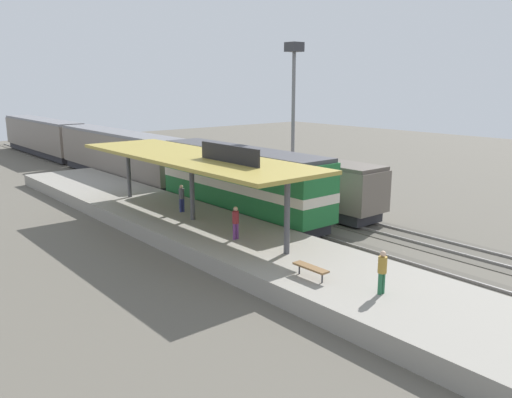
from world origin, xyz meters
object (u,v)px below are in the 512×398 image
Objects in this scene: freight_car at (306,183)px; person_waiting at (236,221)px; passenger_carriage_front at (119,154)px; light_mast at (294,87)px; platform_bench at (311,268)px; person_boarding at (382,270)px; passenger_carriage_rear at (43,136)px; person_walking at (182,197)px; locomotive at (241,182)px.

freight_car is 10.65m from person_waiting.
light_mast is at bearing -62.13° from passenger_carriage_front.
passenger_carriage_front is 1.67× the size of freight_car.
freight_car reaches higher than platform_bench.
passenger_carriage_rear is at bearing 84.60° from person_boarding.
light_mast is (3.20, 4.68, 6.43)m from freight_car.
person_boarding is (-0.05, -9.10, 0.00)m from person_waiting.
passenger_carriage_rear is 1.67× the size of freight_car.
passenger_carriage_front is 20.80m from passenger_carriage_rear.
passenger_carriage_front reaches higher than person_boarding.
passenger_carriage_front is at bearing 103.32° from freight_car.
person_waiting and person_walking have the same top height.
light_mast is 17.10m from person_waiting.
person_walking is at bearing 166.27° from freight_car.
person_waiting is at bearing -130.25° from locomotive.
passenger_carriage_rear is at bearing 83.29° from platform_bench.
platform_bench is 0.15× the size of light_mast.
person_waiting is 1.00× the size of person_walking.
person_waiting is at bearing 81.28° from platform_bench.
passenger_carriage_rear is at bearing 83.85° from person_walking.
person_walking is at bearing 81.97° from person_waiting.
locomotive is 1.20× the size of freight_car.
person_boarding is at bearing -125.16° from light_mast.
person_boarding is (0.91, -2.85, 0.51)m from platform_bench.
person_boarding is (-12.89, -18.31, -6.54)m from light_mast.
platform_bench is at bearing -131.76° from light_mast.
platform_bench is 21.89m from light_mast.
freight_car is at bearing 25.14° from person_waiting.
locomotive is at bearing 71.31° from person_boarding.
person_boarding is at bearing -72.37° from platform_bench.
locomotive reaches higher than platform_bench.
person_boarding is (-9.69, -13.63, -0.12)m from freight_car.
person_waiting is at bearing -144.37° from light_mast.
person_waiting is (-5.04, -23.95, -0.46)m from passenger_carriage_front.
light_mast is at bearing 55.63° from freight_car.
light_mast is 6.84× the size of person_waiting.
platform_bench is 15.13m from freight_car.
person_walking is at bearing -103.34° from passenger_carriage_front.
passenger_carriage_front is (6.00, 30.21, 0.97)m from platform_bench.
passenger_carriage_rear is 54.10m from person_boarding.
locomotive reaches higher than passenger_carriage_rear.
person_boarding is (-5.09, -33.06, -0.46)m from passenger_carriage_front.
light_mast is 13.82m from person_walking.
passenger_carriage_rear is 45.04m from person_waiting.
freight_car is 7.02× the size of person_waiting.
person_walking is (-8.70, 2.13, -0.12)m from freight_car.
platform_bench is at bearing -96.71° from passenger_carriage_rear.
platform_bench is at bearing -101.23° from passenger_carriage_front.
light_mast is 6.84× the size of person_walking.
passenger_carriage_front is 1.00× the size of passenger_carriage_rear.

